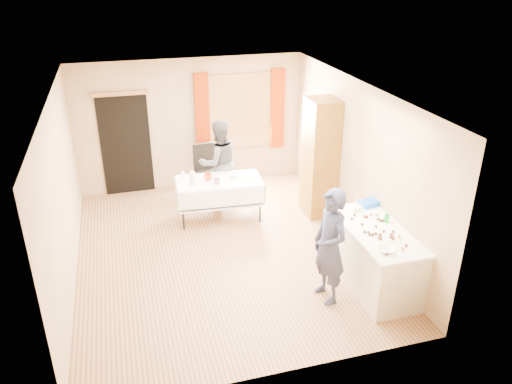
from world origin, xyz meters
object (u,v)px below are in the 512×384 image
object	(u,v)px
cabinet	(320,158)
girl	(330,246)
counter	(374,257)
chair	(207,180)
party_table	(219,195)
woman	(219,163)

from	to	relation	value
cabinet	girl	world-z (taller)	cabinet
cabinet	counter	world-z (taller)	cabinet
cabinet	counter	xyz separation A→B (m)	(-0.10, -2.33, -0.62)
girl	counter	bearing A→B (deg)	89.43
chair	girl	size ratio (longest dim) A/B	0.63
party_table	woman	bearing A→B (deg)	81.17
counter	woman	xyz separation A→B (m)	(-1.55, 3.24, 0.37)
party_table	woman	size ratio (longest dim) A/B	0.95
girl	party_table	bearing A→B (deg)	-170.37
cabinet	counter	bearing A→B (deg)	-92.46
girl	woman	distance (m)	3.45
party_table	chair	xyz separation A→B (m)	(-0.03, 1.03, -0.14)
woman	chair	bearing A→B (deg)	-77.09
chair	counter	bearing A→B (deg)	-71.01
counter	girl	xyz separation A→B (m)	(-0.76, -0.12, 0.37)
woman	party_table	bearing A→B (deg)	67.36
party_table	woman	world-z (taller)	woman
chair	woman	bearing A→B (deg)	-73.30
cabinet	party_table	bearing A→B (deg)	171.06
chair	party_table	bearing A→B (deg)	-94.69
girl	chair	bearing A→B (deg)	-174.92
cabinet	chair	xyz separation A→B (m)	(-1.82, 1.32, -0.77)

